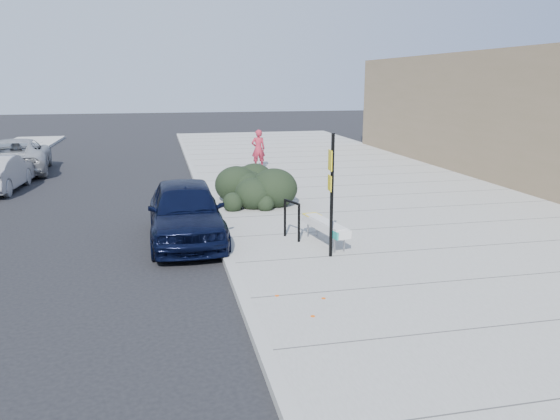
{
  "coord_description": "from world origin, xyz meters",
  "views": [
    {
      "loc": [
        -1.36,
        -11.14,
        4.0
      ],
      "look_at": [
        1.35,
        1.14,
        1.0
      ],
      "focal_mm": 35.0,
      "sensor_mm": 36.0,
      "label": 1
    }
  ],
  "objects_px": {
    "sign_post": "(331,188)",
    "suv_silver": "(18,155)",
    "sedan_navy": "(186,211)",
    "bench": "(325,226)",
    "bike_rack": "(292,216)",
    "pedestrian": "(258,149)"
  },
  "relations": [
    {
      "from": "sign_post",
      "to": "suv_silver",
      "type": "relative_size",
      "value": 0.5
    },
    {
      "from": "sign_post",
      "to": "sedan_navy",
      "type": "distance_m",
      "value": 4.03
    },
    {
      "from": "sedan_navy",
      "to": "bench",
      "type": "bearing_deg",
      "value": -25.86
    },
    {
      "from": "sedan_navy",
      "to": "suv_silver",
      "type": "relative_size",
      "value": 0.83
    },
    {
      "from": "bench",
      "to": "sign_post",
      "type": "distance_m",
      "value": 1.47
    },
    {
      "from": "bike_rack",
      "to": "pedestrian",
      "type": "relative_size",
      "value": 0.56
    },
    {
      "from": "sign_post",
      "to": "bench",
      "type": "bearing_deg",
      "value": 84.0
    },
    {
      "from": "sign_post",
      "to": "sedan_navy",
      "type": "relative_size",
      "value": 0.6
    },
    {
      "from": "bench",
      "to": "bike_rack",
      "type": "distance_m",
      "value": 0.91
    },
    {
      "from": "bench",
      "to": "sedan_navy",
      "type": "height_order",
      "value": "sedan_navy"
    },
    {
      "from": "sedan_navy",
      "to": "pedestrian",
      "type": "height_order",
      "value": "pedestrian"
    },
    {
      "from": "bench",
      "to": "sign_post",
      "type": "relative_size",
      "value": 0.7
    },
    {
      "from": "bench",
      "to": "pedestrian",
      "type": "bearing_deg",
      "value": 77.51
    },
    {
      "from": "bench",
      "to": "pedestrian",
      "type": "height_order",
      "value": "pedestrian"
    },
    {
      "from": "sedan_navy",
      "to": "pedestrian",
      "type": "xyz_separation_m",
      "value": [
        3.73,
        10.31,
        0.23
      ]
    },
    {
      "from": "bench",
      "to": "suv_silver",
      "type": "height_order",
      "value": "suv_silver"
    },
    {
      "from": "bike_rack",
      "to": "sedan_navy",
      "type": "relative_size",
      "value": 0.21
    },
    {
      "from": "sedan_navy",
      "to": "pedestrian",
      "type": "distance_m",
      "value": 10.97
    },
    {
      "from": "sedan_navy",
      "to": "pedestrian",
      "type": "relative_size",
      "value": 2.66
    },
    {
      "from": "sign_post",
      "to": "pedestrian",
      "type": "relative_size",
      "value": 1.6
    },
    {
      "from": "bike_rack",
      "to": "bench",
      "type": "bearing_deg",
      "value": -61.45
    },
    {
      "from": "sign_post",
      "to": "sedan_navy",
      "type": "bearing_deg",
      "value": 145.56
    }
  ]
}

